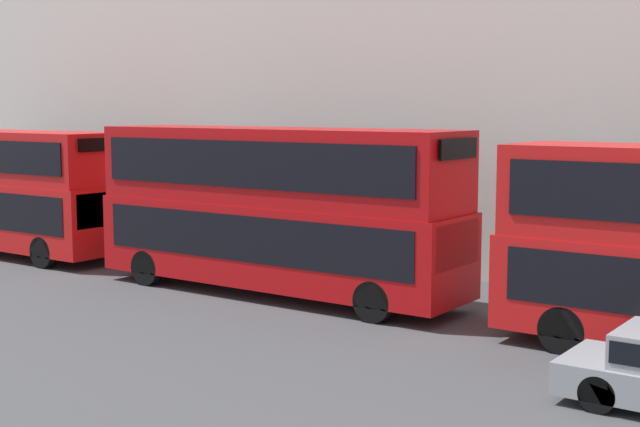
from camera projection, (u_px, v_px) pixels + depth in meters
name	position (u px, v px, depth m)	size (l,w,h in m)	color
bus_second_in_queue	(276.00, 204.00, 23.74)	(2.59, 10.78, 4.48)	#B20C0F
bus_third_in_queue	(4.00, 186.00, 30.62)	(2.59, 10.21, 4.22)	red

